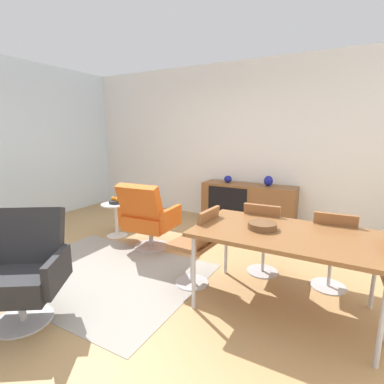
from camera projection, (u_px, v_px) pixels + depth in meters
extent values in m
plane|color=tan|center=(154.00, 275.00, 3.29)|extent=(8.32, 8.32, 0.00)
cube|color=white|center=(236.00, 143.00, 5.24)|extent=(6.80, 0.12, 2.80)
cube|color=brown|center=(248.00, 200.00, 5.02)|extent=(1.60, 0.44, 0.56)
cube|color=black|center=(227.00, 201.00, 4.96)|extent=(0.70, 0.01, 0.48)
cylinder|color=brown|center=(205.00, 217.00, 5.29)|extent=(0.03, 0.03, 0.16)
cylinder|color=brown|center=(289.00, 230.00, 4.60)|extent=(0.03, 0.03, 0.16)
cylinder|color=brown|center=(213.00, 212.00, 5.58)|extent=(0.03, 0.03, 0.16)
cylinder|color=brown|center=(293.00, 224.00, 4.89)|extent=(0.03, 0.03, 0.16)
ellipsoid|color=navy|center=(228.00, 179.00, 5.12)|extent=(0.14, 0.14, 0.13)
ellipsoid|color=navy|center=(268.00, 181.00, 4.78)|extent=(0.15, 0.15, 0.17)
cube|color=brown|center=(287.00, 234.00, 2.54)|extent=(1.60, 0.90, 0.04)
cylinder|color=#B7B7BC|center=(194.00, 273.00, 2.62)|extent=(0.04, 0.04, 0.70)
cylinder|color=#B7B7BC|center=(382.00, 322.00, 1.94)|extent=(0.04, 0.04, 0.70)
cylinder|color=#B7B7BC|center=(226.00, 244.00, 3.29)|extent=(0.04, 0.04, 0.70)
cylinder|color=#B7B7BC|center=(375.00, 273.00, 2.61)|extent=(0.04, 0.04, 0.70)
cylinder|color=brown|center=(262.00, 226.00, 2.62)|extent=(0.26, 0.26, 0.06)
cube|color=brown|center=(192.00, 244.00, 3.04)|extent=(0.42, 0.42, 0.05)
cube|color=brown|center=(207.00, 227.00, 2.90)|extent=(0.11, 0.38, 0.38)
cylinder|color=#B7B7BC|center=(192.00, 265.00, 3.09)|extent=(0.04, 0.04, 0.42)
cylinder|color=#B7B7BC|center=(192.00, 282.00, 3.13)|extent=(0.36, 0.36, 0.01)
cube|color=brown|center=(264.00, 235.00, 3.29)|extent=(0.42, 0.42, 0.05)
cube|color=brown|center=(262.00, 221.00, 3.09)|extent=(0.38, 0.11, 0.38)
cylinder|color=#B7B7BC|center=(263.00, 255.00, 3.34)|extent=(0.04, 0.04, 0.42)
cylinder|color=#B7B7BC|center=(262.00, 271.00, 3.38)|extent=(0.36, 0.36, 0.01)
cube|color=brown|center=(332.00, 247.00, 2.96)|extent=(0.42, 0.42, 0.05)
cube|color=brown|center=(334.00, 232.00, 2.76)|extent=(0.38, 0.11, 0.38)
cylinder|color=#B7B7BC|center=(330.00, 268.00, 3.01)|extent=(0.04, 0.04, 0.42)
cylinder|color=#B7B7BC|center=(328.00, 286.00, 3.05)|extent=(0.36, 0.36, 0.01)
cube|color=#D85919|center=(151.00, 221.00, 4.06)|extent=(0.64, 0.60, 0.20)
cube|color=#D85919|center=(140.00, 203.00, 3.78)|extent=(0.62, 0.31, 0.51)
cube|color=#D85919|center=(171.00, 218.00, 3.90)|extent=(0.09, 0.51, 0.28)
cube|color=#D85919|center=(131.00, 213.00, 4.18)|extent=(0.09, 0.51, 0.28)
cylinder|color=#B7B7BC|center=(151.00, 237.00, 4.11)|extent=(0.06, 0.06, 0.28)
cylinder|color=#B7B7BC|center=(151.00, 246.00, 4.13)|extent=(0.48, 0.48, 0.02)
cube|color=#262628|center=(18.00, 281.00, 2.42)|extent=(0.81, 0.80, 0.20)
cube|color=#262628|center=(28.00, 236.00, 2.59)|extent=(0.65, 0.55, 0.51)
cube|color=#262628|center=(58.00, 271.00, 2.43)|extent=(0.32, 0.46, 0.28)
cylinder|color=#B7B7BC|center=(22.00, 306.00, 2.47)|extent=(0.06, 0.06, 0.28)
cylinder|color=#B7B7BC|center=(23.00, 320.00, 2.50)|extent=(0.48, 0.48, 0.02)
cylinder|color=white|center=(116.00, 204.00, 4.47)|extent=(0.44, 0.44, 0.02)
cylinder|color=white|center=(116.00, 220.00, 4.52)|extent=(0.05, 0.05, 0.50)
cone|color=white|center=(117.00, 235.00, 4.57)|extent=(0.32, 0.32, 0.02)
cylinder|color=#262628|center=(115.00, 202.00, 4.46)|extent=(0.20, 0.20, 0.05)
sphere|color=orange|center=(117.00, 199.00, 4.43)|extent=(0.07, 0.07, 0.07)
sphere|color=orange|center=(113.00, 199.00, 4.47)|extent=(0.07, 0.07, 0.07)
cube|color=#B2B2B7|center=(9.00, 245.00, 4.14)|extent=(0.29, 0.36, 0.02)
cube|color=silver|center=(10.00, 244.00, 4.14)|extent=(0.32, 0.36, 0.01)
cube|color=#262626|center=(10.00, 242.00, 4.14)|extent=(0.28, 0.36, 0.03)
cube|color=silver|center=(8.00, 241.00, 4.13)|extent=(0.30, 0.34, 0.03)
cube|color=#99668C|center=(10.00, 239.00, 4.14)|extent=(0.31, 0.36, 0.02)
cube|color=gold|center=(8.00, 238.00, 4.12)|extent=(0.28, 0.37, 0.02)
cube|color=gray|center=(103.00, 274.00, 3.32)|extent=(2.20, 1.70, 0.01)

